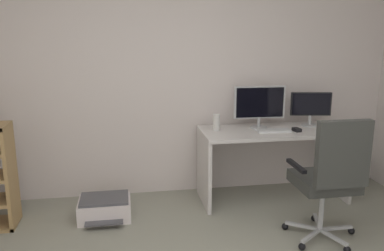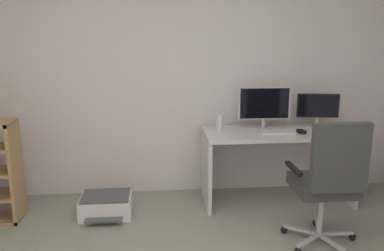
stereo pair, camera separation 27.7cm
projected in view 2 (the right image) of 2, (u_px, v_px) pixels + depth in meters
wall_back at (168, 68)px, 4.25m from camera, size 5.00×0.10×2.72m
desk at (278, 150)px, 4.12m from camera, size 1.51×0.63×0.75m
monitor_main at (264, 105)px, 4.11m from camera, size 0.54×0.18×0.44m
monitor_secondary at (318, 108)px, 4.17m from camera, size 0.43×0.18×0.36m
keyboard at (277, 132)px, 4.00m from camera, size 0.34×0.14×0.02m
computer_mouse at (301, 132)px, 3.99m from camera, size 0.07×0.11×0.03m
desktop_speaker at (220, 123)px, 4.06m from camera, size 0.07×0.07×0.17m
office_chair at (329, 178)px, 3.17m from camera, size 0.60×0.63×1.09m
printer at (106, 205)px, 3.89m from camera, size 0.49×0.45×0.21m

